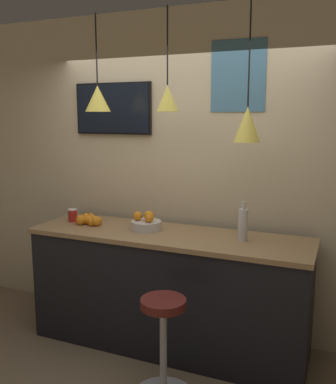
{
  "coord_description": "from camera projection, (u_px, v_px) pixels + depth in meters",
  "views": [
    {
      "loc": [
        1.35,
        -2.6,
        1.97
      ],
      "look_at": [
        0.0,
        0.57,
        1.35
      ],
      "focal_mm": 40.0,
      "sensor_mm": 36.0,
      "label": 1
    }
  ],
  "objects": [
    {
      "name": "pendant_lamp_left",
      "position": [
        98.0,
        98.0,
        3.61
      ],
      "size": [
        0.22,
        0.22,
        0.8
      ],
      "color": "black"
    },
    {
      "name": "juice_bottle",
      "position": [
        243.0,
        224.0,
        3.33
      ],
      "size": [
        0.08,
        0.08,
        0.32
      ],
      "color": "silver",
      "rests_on": "service_counter"
    },
    {
      "name": "wall_poster",
      "position": [
        238.0,
        76.0,
        3.54
      ],
      "size": [
        0.46,
        0.01,
        0.59
      ],
      "color": "teal"
    },
    {
      "name": "ground_plane",
      "position": [
        138.0,
        381.0,
        3.22
      ],
      "size": [
        14.0,
        14.0,
        0.0
      ],
      "primitive_type": "plane",
      "color": "#756047"
    },
    {
      "name": "bar_stool",
      "position": [
        163.0,
        341.0,
        2.96
      ],
      "size": [
        0.44,
        0.44,
        0.74
      ],
      "color": "#B7B7BC",
      "rests_on": "ground_plane"
    },
    {
      "name": "mounted_tv",
      "position": [
        113.0,
        109.0,
        4.03
      ],
      "size": [
        0.79,
        0.04,
        0.48
      ],
      "color": "black"
    },
    {
      "name": "service_counter",
      "position": [
        168.0,
        290.0,
        3.65
      ],
      "size": [
        2.37,
        0.68,
        1.0
      ],
      "color": "black",
      "rests_on": "ground_plane"
    },
    {
      "name": "pendant_lamp_middle",
      "position": [
        167.0,
        98.0,
        3.36
      ],
      "size": [
        0.18,
        0.18,
        0.8
      ],
      "color": "black"
    },
    {
      "name": "fruit_bowl",
      "position": [
        146.0,
        223.0,
        3.67
      ],
      "size": [
        0.26,
        0.26,
        0.16
      ],
      "color": "beige",
      "rests_on": "service_counter"
    },
    {
      "name": "back_wall",
      "position": [
        187.0,
        174.0,
        3.9
      ],
      "size": [
        8.0,
        0.06,
        2.9
      ],
      "color": "beige",
      "rests_on": "ground_plane"
    },
    {
      "name": "spread_jar",
      "position": [
        73.0,
        215.0,
        3.96
      ],
      "size": [
        0.08,
        0.08,
        0.12
      ],
      "color": "red",
      "rests_on": "service_counter"
    },
    {
      "name": "orange_pile",
      "position": [
        90.0,
        219.0,
        3.88
      ],
      "size": [
        0.25,
        0.25,
        0.09
      ],
      "color": "orange",
      "rests_on": "service_counter"
    },
    {
      "name": "pendant_lamp_right",
      "position": [
        247.0,
        124.0,
        3.15
      ],
      "size": [
        0.2,
        0.2,
        1.02
      ],
      "color": "black"
    }
  ]
}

